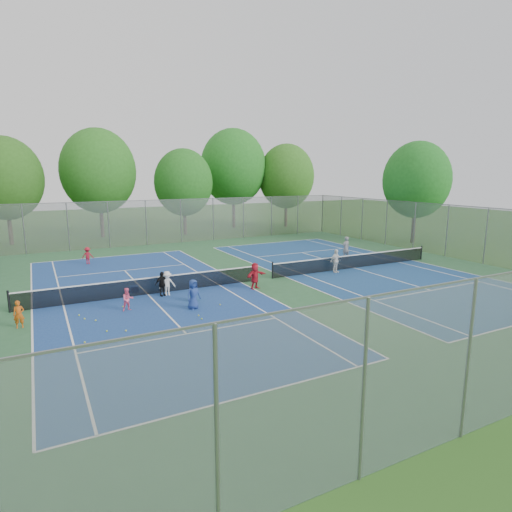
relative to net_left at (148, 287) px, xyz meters
The scene contains 35 objects.
ground 7.01m from the net_left, ahead, with size 120.00×120.00×0.00m, color #2A581B.
court_pad 7.01m from the net_left, ahead, with size 32.00×32.00×0.01m, color #2B5B35.
court_left 0.44m from the net_left, ahead, with size 10.97×23.77×0.01m, color navy.
court_right 14.01m from the net_left, ahead, with size 10.97×23.77×0.01m, color navy.
net_left is the anchor object (origin of this frame).
net_right 14.00m from the net_left, ahead, with size 12.87×0.10×0.91m, color black.
fence_north 17.53m from the net_left, 66.37° to the left, with size 32.00×0.10×4.00m, color gray.
fence_east 23.05m from the net_left, ahead, with size 32.00×0.10×4.00m, color gray.
tree_nw 23.72m from the net_left, 107.65° to the left, with size 6.40×6.40×9.58m.
tree_nl 23.81m from the net_left, 87.51° to the left, with size 7.20×7.20×10.69m.
tree_nc 23.38m from the net_left, 66.80° to the left, with size 6.00×6.00×8.85m.
tree_nr 29.59m from the net_left, 56.31° to the left, with size 7.60×7.60×11.42m.
tree_ne 31.60m from the net_left, 45.00° to the left, with size 6.60×6.60×9.77m.
tree_side_e 27.20m from the net_left, 12.99° to the left, with size 6.00×6.00×9.20m.
ball_crate 1.01m from the net_left, 121.96° to the left, with size 0.40×0.40×0.34m, color blue.
ball_hopper 2.82m from the net_left, 51.65° to the right, with size 0.28×0.28×0.56m, color #258728.
student_a 6.43m from the net_left, 157.20° to the right, with size 0.43×0.28×1.17m, color #C45312.
student_b 2.68m from the net_left, 122.99° to the right, with size 0.53×0.42×1.10m, color #FD628A.
student_c 1.10m from the net_left, 33.68° to the right, with size 0.84×0.48×1.31m, color white.
student_d 0.88m from the net_left, 44.23° to the right, with size 0.77×0.32×1.31m, color black.
student_e 3.69m from the net_left, 68.41° to the right, with size 0.71×0.46×1.44m, color navy.
student_f 5.82m from the net_left, 15.72° to the right, with size 1.38×0.44×1.49m, color red.
child_far_baseline 9.96m from the net_left, 100.84° to the left, with size 0.79×0.45×1.22m, color maroon.
instructor 15.77m from the net_left, 10.14° to the left, with size 0.62×0.41×1.71m, color gray.
teen_court_b 12.06m from the net_left, ahead, with size 0.90×0.37×1.53m, color white.
tennis_ball_0 4.74m from the net_left, 75.54° to the right, with size 0.07×0.07×0.07m, color gold.
tennis_ball_1 4.36m from the net_left, 134.15° to the right, with size 0.07×0.07×0.07m, color #DEED37.
tennis_ball_2 4.37m from the net_left, 142.08° to the right, with size 0.07×0.07×0.07m, color #D0E735.
tennis_ball_3 4.15m from the net_left, 150.51° to the right, with size 0.07×0.07×0.07m, color #BFDD33.
tennis_ball_4 5.43m from the net_left, 112.81° to the right, with size 0.07×0.07×0.07m, color yellow.
tennis_ball_5 4.43m from the net_left, 52.91° to the right, with size 0.07×0.07×0.07m, color gold.
tennis_ball_6 6.67m from the net_left, 123.98° to the right, with size 0.07×0.07×0.07m, color #C7D431.
tennis_ball_7 2.32m from the net_left, 134.21° to the right, with size 0.07×0.07×0.07m, color #BBDE33.
tennis_ball_8 5.21m from the net_left, 77.24° to the right, with size 0.07×0.07×0.07m, color #B3D932.
tennis_ball_9 5.46m from the net_left, 120.85° to the right, with size 0.07×0.07×0.07m, color #ABCD2F.
Camera 1 is at (-12.01, -22.05, 6.35)m, focal length 30.00 mm.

